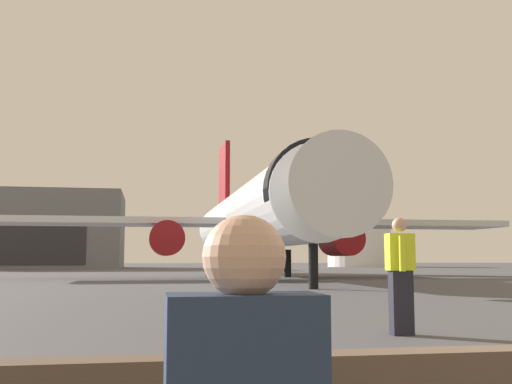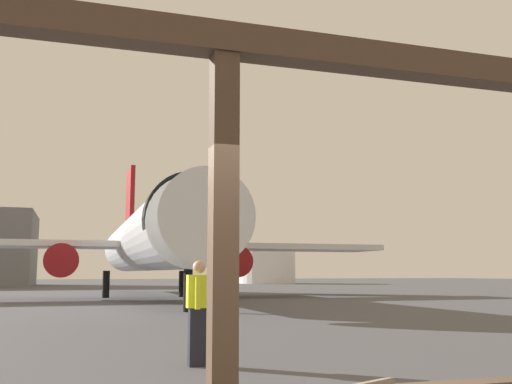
{
  "view_description": "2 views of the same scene",
  "coord_description": "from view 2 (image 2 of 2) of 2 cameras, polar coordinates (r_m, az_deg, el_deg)",
  "views": [
    {
      "loc": [
        -2.77,
        -3.22,
        1.13
      ],
      "look_at": [
        1.07,
        18.48,
        3.52
      ],
      "focal_mm": 43.07,
      "sensor_mm": 36.0,
      "label": 1
    },
    {
      "loc": [
        -1.08,
        -4.3,
        1.53
      ],
      "look_at": [
        4.95,
        15.04,
        4.35
      ],
      "focal_mm": 40.93,
      "sensor_mm": 36.0,
      "label": 2
    }
  ],
  "objects": [
    {
      "name": "airplane",
      "position": [
        36.25,
        -10.33,
        -4.67
      ],
      "size": [
        30.87,
        32.8,
        10.37
      ],
      "color": "silver",
      "rests_on": "ground"
    },
    {
      "name": "ground_plane",
      "position": [
        44.34,
        -16.14,
        -9.59
      ],
      "size": [
        220.0,
        220.0,
        0.0
      ],
      "primitive_type": "plane",
      "color": "#4C4C51"
    },
    {
      "name": "fuel_storage_tank",
      "position": [
        87.17,
        0.97,
        -7.13
      ],
      "size": [
        8.71,
        8.71,
        5.47
      ],
      "primitive_type": "cylinder",
      "color": "white",
      "rests_on": "ground"
    },
    {
      "name": "window_frame",
      "position": [
        4.45,
        -3.29,
        -11.58
      ],
      "size": [
        8.13,
        0.24,
        3.48
      ],
      "color": "brown",
      "rests_on": "ground"
    },
    {
      "name": "ground_crew_worker",
      "position": [
        10.02,
        -5.63,
        -11.48
      ],
      "size": [
        0.4,
        0.55,
        1.74
      ],
      "color": "black",
      "rests_on": "ground"
    }
  ]
}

